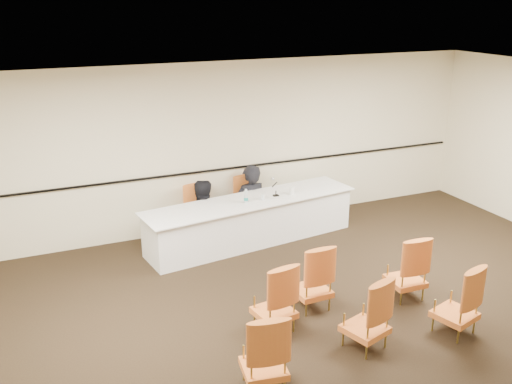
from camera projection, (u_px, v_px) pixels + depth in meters
floor at (340, 335)px, 7.17m from camera, size 10.00×10.00×0.00m
ceiling at (353, 97)px, 6.19m from camera, size 10.00×10.00×0.00m
wall_back at (226, 146)px, 10.15m from camera, size 10.00×0.04×3.00m
wall_rail at (227, 169)px, 10.24m from camera, size 9.80×0.04×0.03m
panel_table at (251, 221)px, 9.79m from camera, size 3.89×1.37×0.76m
panelist_main at (250, 211)px, 10.42m from camera, size 0.68×0.48×1.77m
panelist_main_chair at (250, 203)px, 10.37m from camera, size 0.56×0.56×0.95m
panelist_second at (202, 224)px, 9.95m from camera, size 0.82×0.66×1.62m
panelist_second_chair at (201, 213)px, 9.88m from camera, size 0.56×0.56×0.95m
papers at (276, 196)px, 9.83m from camera, size 0.31×0.23×0.00m
microphone at (276, 188)px, 9.79m from camera, size 0.13×0.23×0.30m
water_bottle at (246, 196)px, 9.49m from camera, size 0.09×0.09×0.24m
drinking_glass at (263, 197)px, 9.66m from camera, size 0.08×0.08×0.10m
coffee_cup at (292, 191)px, 9.91m from camera, size 0.13×0.13×0.14m
aud_chair_front_left at (274, 297)px, 7.13m from camera, size 0.57×0.57×0.95m
aud_chair_front_mid at (312, 276)px, 7.66m from camera, size 0.51×0.51×0.95m
aud_chair_front_right at (407, 266)px, 7.93m from camera, size 0.53×0.53×0.95m
aud_chair_back_left at (264, 350)px, 6.05m from camera, size 0.57×0.57×0.95m
aud_chair_back_mid at (366, 312)px, 6.78m from camera, size 0.62×0.62×0.95m
aud_chair_back_right at (457, 299)px, 7.08m from camera, size 0.62×0.62×0.95m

